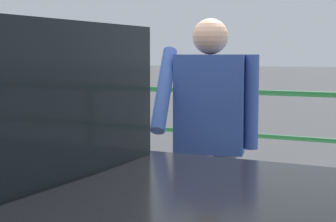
% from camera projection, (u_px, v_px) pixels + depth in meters
% --- Properties ---
extents(parking_meter, '(0.18, 0.20, 1.45)m').
position_uv_depth(parking_meter, '(111.00, 115.00, 3.79)').
color(parking_meter, slate).
rests_on(parking_meter, sidewalk_curb).
extents(pedestrian_at_meter, '(0.61, 0.61, 1.70)m').
position_uv_depth(pedestrian_at_meter, '(210.00, 133.00, 3.55)').
color(pedestrian_at_meter, slate).
rests_on(pedestrian_at_meter, sidewalk_curb).
extents(background_railing, '(24.06, 0.06, 1.10)m').
position_uv_depth(background_railing, '(273.00, 119.00, 6.01)').
color(background_railing, '#1E602D').
rests_on(background_railing, sidewalk_curb).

